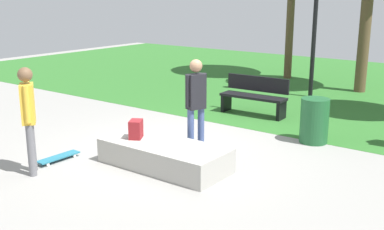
{
  "coord_description": "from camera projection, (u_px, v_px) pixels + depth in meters",
  "views": [
    {
      "loc": [
        5.35,
        -6.5,
        2.84
      ],
      "look_at": [
        0.48,
        0.0,
        0.74
      ],
      "focal_mm": 44.34,
      "sensor_mm": 36.0,
      "label": 1
    }
  ],
  "objects": [
    {
      "name": "ground_plane",
      "position": [
        171.0,
        150.0,
        8.85
      ],
      "size": [
        28.0,
        28.0,
        0.0
      ],
      "primitive_type": "plane",
      "color": "gray"
    },
    {
      "name": "grass_lawn",
      "position": [
        331.0,
        85.0,
        15.07
      ],
      "size": [
        26.6,
        11.96,
        0.01
      ],
      "primitive_type": "cube",
      "color": "#2D6B28",
      "rests_on": "ground_plane"
    },
    {
      "name": "concrete_ledge",
      "position": [
        164.0,
        155.0,
        7.92
      ],
      "size": [
        2.2,
        0.97,
        0.41
      ],
      "primitive_type": "cube",
      "color": "#A8A59E",
      "rests_on": "ground_plane"
    },
    {
      "name": "backpack_on_ledge",
      "position": [
        136.0,
        129.0,
        8.12
      ],
      "size": [
        0.31,
        0.34,
        0.32
      ],
      "primitive_type": "cube",
      "rotation": [
        0.0,
        0.0,
        2.09
      ],
      "color": "maroon",
      "rests_on": "concrete_ledge"
    },
    {
      "name": "skater_performing_trick",
      "position": [
        28.0,
        112.0,
        7.44
      ],
      "size": [
        0.38,
        0.35,
        1.73
      ],
      "color": "slate",
      "rests_on": "ground_plane"
    },
    {
      "name": "skater_watching",
      "position": [
        196.0,
        99.0,
        8.41
      ],
      "size": [
        0.3,
        0.41,
        1.72
      ],
      "color": "#3F5184",
      "rests_on": "ground_plane"
    },
    {
      "name": "skateboard_by_ledge",
      "position": [
        58.0,
        157.0,
        8.25
      ],
      "size": [
        0.21,
        0.8,
        0.08
      ],
      "color": "teal",
      "rests_on": "ground_plane"
    },
    {
      "name": "park_bench_by_oak",
      "position": [
        255.0,
        95.0,
        11.28
      ],
      "size": [
        1.62,
        0.52,
        0.91
      ],
      "color": "black",
      "rests_on": "ground_plane"
    },
    {
      "name": "trash_bin",
      "position": [
        314.0,
        121.0,
        9.18
      ],
      "size": [
        0.54,
        0.54,
        0.88
      ],
      "primitive_type": "cylinder",
      "color": "#1E592D",
      "rests_on": "ground_plane"
    }
  ]
}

